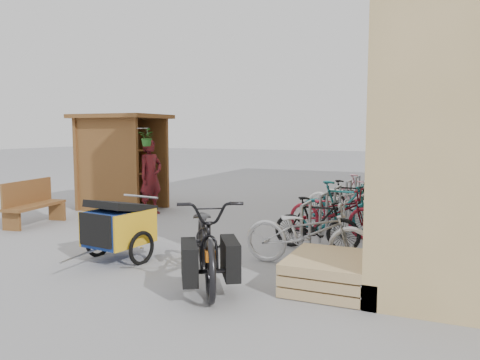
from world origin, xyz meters
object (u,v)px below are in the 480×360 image
at_px(bench, 32,202).
at_px(bike_2, 334,212).
at_px(shopping_carts, 393,181).
at_px(bike_0, 308,233).
at_px(bike_3, 341,208).
at_px(bike_7, 363,193).
at_px(bike_5, 349,200).
at_px(child_trailer, 119,225).
at_px(kiosk, 119,148).
at_px(bike_6, 357,198).
at_px(pallet_stack, 329,272).
at_px(person_kiosk, 151,177).
at_px(bike_4, 346,200).
at_px(bike_1, 317,224).
at_px(cargo_bike, 207,240).

xyz_separation_m(bench, bike_2, (6.08, 1.52, -0.02)).
xyz_separation_m(shopping_carts, bike_0, (-0.52, -6.90, -0.12)).
relative_size(shopping_carts, bike_3, 1.17).
bearing_deg(bike_7, bike_5, -175.24).
xyz_separation_m(bench, child_trailer, (3.40, -1.45, 0.06)).
distance_m(kiosk, bike_0, 6.59).
bearing_deg(bike_6, bike_5, 174.85).
distance_m(bench, bike_0, 6.19).
distance_m(pallet_stack, shopping_carts, 7.76).
xyz_separation_m(shopping_carts, person_kiosk, (-5.12, -4.18, 0.28)).
bearing_deg(bike_5, bike_6, -3.96).
height_order(kiosk, bike_4, kiosk).
bearing_deg(bike_2, bench, 108.87).
relative_size(pallet_stack, bench, 0.77).
height_order(shopping_carts, child_trailer, shopping_carts).
xyz_separation_m(bench, shopping_carts, (6.68, 6.28, 0.13)).
relative_size(pallet_stack, bike_3, 0.71).
xyz_separation_m(kiosk, person_kiosk, (1.16, -0.30, -0.65)).
bearing_deg(bike_1, kiosk, 71.08).
height_order(bench, bike_7, bench).
distance_m(bike_5, bike_6, 0.65).
bearing_deg(cargo_bike, bench, 127.44).
height_order(bench, bike_5, bench).
relative_size(bench, bike_5, 1.05).
relative_size(bike_3, bike_6, 1.08).
xyz_separation_m(cargo_bike, bike_6, (0.93, 5.82, -0.16)).
distance_m(cargo_bike, bike_3, 3.83).
xyz_separation_m(cargo_bike, bike_3, (0.99, 3.70, -0.07)).
height_order(cargo_bike, bike_6, cargo_bike).
bearing_deg(bike_4, kiosk, 106.37).
distance_m(pallet_stack, bike_3, 3.31).
bearing_deg(bike_7, bike_3, -169.78).
distance_m(kiosk, bike_6, 6.01).
bearing_deg(bike_5, shopping_carts, -10.14).
bearing_deg(bike_6, bike_7, -3.98).
bearing_deg(person_kiosk, bike_7, -49.13).
bearing_deg(child_trailer, bike_3, 56.91).
xyz_separation_m(bench, cargo_bike, (5.17, -1.92, 0.09)).
distance_m(bike_6, bike_7, 0.57).
height_order(kiosk, bench, kiosk).
xyz_separation_m(shopping_carts, bike_2, (-0.60, -4.76, -0.15)).
height_order(bike_2, bike_4, bike_4).
xyz_separation_m(bike_2, bike_3, (0.08, 0.27, 0.05)).
distance_m(shopping_carts, bike_5, 3.09).
relative_size(shopping_carts, cargo_bike, 0.87).
height_order(shopping_carts, bike_5, shopping_carts).
height_order(bench, person_kiosk, person_kiosk).
distance_m(pallet_stack, bike_7, 5.97).
xyz_separation_m(shopping_carts, bike_1, (-0.64, -5.90, -0.17)).
bearing_deg(child_trailer, cargo_bike, -7.29).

